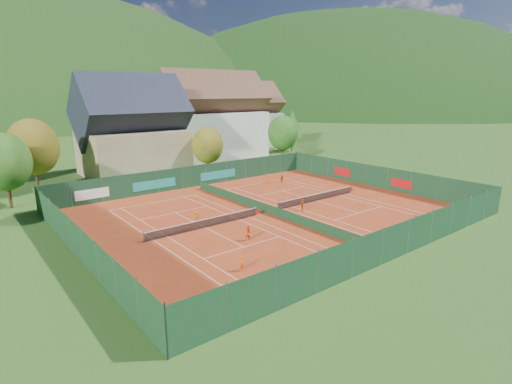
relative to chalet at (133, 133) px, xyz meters
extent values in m
plane|color=#2A531A|center=(3.00, -30.00, -6.64)|extent=(600.00, 600.00, 0.00)
cube|color=#A43618|center=(3.00, -30.00, -6.62)|extent=(40.00, 32.00, 0.01)
cube|color=white|center=(-5.00, -18.12, -6.61)|extent=(10.97, 0.06, 0.00)
cube|color=white|center=(-5.00, -41.88, -6.61)|extent=(10.97, 0.06, 0.00)
cube|color=white|center=(-10.48, -30.00, -6.61)|extent=(0.06, 23.77, 0.00)
cube|color=white|center=(0.49, -30.00, -6.61)|extent=(0.06, 23.77, 0.00)
cube|color=white|center=(-9.12, -30.00, -6.61)|extent=(0.06, 23.77, 0.00)
cube|color=white|center=(-0.88, -30.00, -6.61)|extent=(0.06, 23.77, 0.00)
cube|color=white|center=(-5.00, -23.60, -6.61)|extent=(8.23, 0.06, 0.00)
cube|color=white|center=(-5.00, -36.40, -6.61)|extent=(8.23, 0.06, 0.00)
cube|color=white|center=(-5.00, -30.00, -6.61)|extent=(0.06, 12.80, 0.00)
cube|color=white|center=(11.00, -18.12, -6.61)|extent=(10.97, 0.06, 0.00)
cube|color=white|center=(11.00, -41.88, -6.61)|extent=(10.97, 0.06, 0.00)
cube|color=white|center=(5.51, -30.00, -6.61)|extent=(0.06, 23.77, 0.00)
cube|color=white|center=(16.48, -30.00, -6.61)|extent=(0.06, 23.77, 0.00)
cube|color=white|center=(6.88, -30.00, -6.61)|extent=(0.06, 23.77, 0.00)
cube|color=white|center=(15.12, -30.00, -6.61)|extent=(0.06, 23.77, 0.00)
cube|color=white|center=(11.00, -23.60, -6.61)|extent=(8.23, 0.06, 0.00)
cube|color=white|center=(11.00, -36.40, -6.61)|extent=(8.23, 0.06, 0.00)
cube|color=white|center=(11.00, -30.00, -6.61)|extent=(0.06, 12.80, 0.00)
cylinder|color=#59595B|center=(-11.40, -30.00, -6.11)|extent=(0.10, 0.10, 1.02)
cylinder|color=#59595B|center=(1.40, -30.00, -6.11)|extent=(0.10, 0.10, 1.02)
cube|color=black|center=(-5.00, -30.00, -6.16)|extent=(12.80, 0.02, 0.86)
cube|color=white|center=(-5.00, -30.00, -5.73)|extent=(12.80, 0.04, 0.06)
cube|color=red|center=(1.65, -30.00, -6.17)|extent=(0.40, 0.04, 0.40)
cylinder|color=#59595B|center=(4.60, -30.00, -6.11)|extent=(0.10, 0.10, 1.02)
cylinder|color=#59595B|center=(17.40, -30.00, -6.11)|extent=(0.10, 0.10, 1.02)
cube|color=black|center=(11.00, -30.00, -6.16)|extent=(12.80, 0.02, 0.86)
cube|color=white|center=(11.00, -30.00, -5.73)|extent=(12.80, 0.04, 0.06)
cube|color=red|center=(17.65, -30.00, -6.17)|extent=(0.40, 0.04, 0.40)
cube|color=#13351C|center=(3.00, -30.00, -6.12)|extent=(0.03, 28.80, 1.00)
cube|color=#13351F|center=(3.00, -14.00, -5.12)|extent=(40.00, 0.04, 3.00)
cube|color=teal|center=(-3.00, -14.06, -5.42)|extent=(6.00, 0.03, 1.20)
cube|color=teal|center=(7.00, -14.06, -5.42)|extent=(6.00, 0.03, 1.20)
cube|color=silver|center=(-11.00, -14.06, -5.42)|extent=(4.00, 0.03, 1.20)
cube|color=#14371F|center=(3.00, -46.00, -5.12)|extent=(40.00, 0.04, 3.00)
cube|color=#13361B|center=(-17.00, -30.00, -5.12)|extent=(0.04, 32.00, 3.00)
cube|color=#14371E|center=(23.00, -30.00, -5.12)|extent=(0.04, 32.00, 3.00)
cube|color=#B21414|center=(22.94, -34.00, -5.42)|extent=(0.03, 3.00, 1.20)
cube|color=#B21414|center=(22.94, -24.00, -5.42)|extent=(0.03, 3.00, 1.20)
cube|color=tan|center=(0.00, 0.00, -3.12)|extent=(15.00, 12.00, 7.00)
cube|color=#1E2333|center=(0.00, 0.00, 3.38)|extent=(16.20, 12.00, 12.00)
cube|color=silver|center=(19.00, 6.00, -2.12)|extent=(20.00, 11.00, 9.00)
cube|color=brown|center=(19.00, 6.00, 5.13)|extent=(21.60, 11.00, 11.00)
cube|color=silver|center=(33.00, 14.00, -2.62)|extent=(16.00, 10.00, 8.00)
cube|color=brown|center=(33.00, 14.00, 3.88)|extent=(17.28, 10.00, 10.00)
cylinder|color=#422E17|center=(-19.00, -10.00, -5.22)|extent=(0.36, 0.36, 2.80)
ellipsoid|color=#295C1A|center=(-19.00, -10.00, -1.22)|extent=(5.72, 5.72, 6.58)
cylinder|color=#4A301A|center=(-15.00, -4.00, -5.05)|extent=(0.36, 0.36, 3.15)
ellipsoid|color=brown|center=(-15.00, -4.00, -0.55)|extent=(6.44, 6.44, 7.40)
cylinder|color=#4B341A|center=(9.00, -8.00, -5.40)|extent=(0.36, 0.36, 2.45)
ellipsoid|color=olive|center=(9.00, -8.00, -1.90)|extent=(5.01, 5.01, 5.76)
cylinder|color=#4E2F1B|center=(27.00, -6.00, -5.22)|extent=(0.36, 0.36, 2.80)
ellipsoid|color=#275C1A|center=(27.00, -6.00, -1.22)|extent=(5.72, 5.72, 6.58)
cylinder|color=#472919|center=(37.00, 2.00, -5.05)|extent=(0.36, 0.36, 3.15)
cone|color=#235618|center=(37.00, 2.00, -0.55)|extent=(5.04, 5.04, 5.85)
cylinder|color=#492F1A|center=(29.00, 10.00, -4.87)|extent=(0.36, 0.36, 3.50)
ellipsoid|color=olive|center=(29.00, 10.00, 0.13)|extent=(7.15, 7.15, 8.22)
ellipsoid|color=black|center=(13.00, 270.00, -48.97)|extent=(440.00, 440.00, 242.00)
ellipsoid|color=black|center=(243.00, 160.00, -45.19)|extent=(380.00, 380.00, 220.40)
cylinder|color=slate|center=(13.01, -42.18, -6.22)|extent=(0.02, 0.02, 0.80)
cylinder|color=slate|center=(13.31, -42.18, -6.22)|extent=(0.02, 0.02, 0.80)
cylinder|color=slate|center=(13.01, -41.88, -6.22)|extent=(0.02, 0.02, 0.80)
cylinder|color=slate|center=(13.31, -41.88, -6.22)|extent=(0.02, 0.02, 0.80)
cube|color=slate|center=(13.16, -42.03, -6.07)|extent=(0.34, 0.34, 0.30)
ellipsoid|color=#CCD833|center=(13.16, -42.03, -6.04)|extent=(0.28, 0.28, 0.16)
sphere|color=#CCD833|center=(-5.71, -35.52, -6.59)|extent=(0.07, 0.07, 0.07)
sphere|color=#CCD833|center=(8.50, -41.47, -6.59)|extent=(0.07, 0.07, 0.07)
sphere|color=#CCD833|center=(3.67, -25.77, -6.59)|extent=(0.07, 0.07, 0.07)
sphere|color=#CCD833|center=(0.18, -22.57, -6.59)|extent=(0.07, 0.07, 0.07)
sphere|color=#CCD833|center=(11.93, -34.36, -6.59)|extent=(0.07, 0.07, 0.07)
imported|color=orange|center=(-8.02, -40.14, -6.02)|extent=(0.47, 0.33, 1.22)
imported|color=#E34B14|center=(-3.78, -35.50, -5.91)|extent=(0.77, 0.65, 1.44)
imported|color=orange|center=(-5.12, -28.39, -5.93)|extent=(0.99, 0.70, 1.40)
imported|color=#D15812|center=(6.51, -31.99, -5.92)|extent=(0.89, 0.67, 1.40)
imported|color=#D85413|center=(12.29, -18.90, -5.90)|extent=(0.82, 0.67, 1.45)
imported|color=orange|center=(14.09, -20.10, -5.98)|extent=(1.25, 0.68, 1.28)
camera|label=1|loc=(-24.36, -62.47, 6.59)|focal=28.00mm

